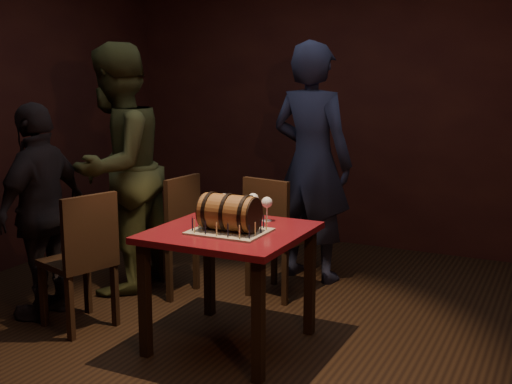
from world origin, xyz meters
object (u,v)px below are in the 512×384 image
pub_table (230,247)px  wine_glass_mid (253,200)px  pint_of_ale (226,208)px  person_left_front (42,211)px  chair_back (274,231)px  person_back (312,163)px  wine_glass_left (224,200)px  wine_glass_right (267,203)px  chair_left_rear (173,228)px  chair_left_front (83,254)px  person_left_rear (117,169)px  barrel_cake (229,213)px

pub_table → wine_glass_mid: wine_glass_mid is taller
pub_table → pint_of_ale: (-0.16, 0.23, 0.18)m
wine_glass_mid → person_left_front: (-1.38, -0.51, -0.11)m
pint_of_ale → person_left_front: size_ratio=0.10×
chair_back → person_back: person_back is taller
wine_glass_left → chair_back: size_ratio=0.17×
wine_glass_right → chair_left_rear: bearing=160.4°
chair_left_front → person_left_front: size_ratio=0.62×
pub_table → wine_glass_right: bearing=70.3°
person_back → person_left_front: 2.12m
pub_table → person_left_rear: size_ratio=0.47×
barrel_cake → pint_of_ale: bearing=122.7°
wine_glass_mid → pint_of_ale: size_ratio=1.07×
pub_table → person_left_front: size_ratio=0.60×
pub_table → wine_glass_left: bearing=125.8°
wine_glass_right → barrel_cake: bearing=-101.8°
barrel_cake → chair_back: barrel_cake is taller
wine_glass_left → person_left_rear: bearing=165.6°
person_left_front → chair_left_rear: bearing=137.9°
chair_left_rear → person_back: person_back is taller
barrel_cake → person_back: bearing=93.1°
pub_table → wine_glass_left: 0.41m
pub_table → wine_glass_mid: size_ratio=5.59×
pub_table → person_left_rear: person_left_rear is taller
chair_left_rear → pint_of_ale: bearing=-30.5°
wine_glass_mid → wine_glass_right: (0.14, -0.07, 0.00)m
wine_glass_mid → pint_of_ale: wine_glass_mid is taller
pub_table → pint_of_ale: 0.34m
barrel_cake → chair_left_rear: (-0.89, 0.71, -0.35)m
pub_table → chair_left_rear: bearing=143.1°
wine_glass_left → chair_left_rear: chair_left_rear is taller
wine_glass_left → chair_left_front: size_ratio=0.17×
wine_glass_left → person_left_front: (-1.21, -0.41, -0.11)m
wine_glass_left → wine_glass_mid: 0.20m
pub_table → person_left_front: bearing=-174.3°
person_back → chair_back: bearing=91.5°
wine_glass_right → person_left_rear: (-1.41, 0.26, 0.09)m
wine_glass_mid → person_left_rear: bearing=171.7°
barrel_cake → wine_glass_mid: bearing=97.8°
chair_left_front → barrel_cake: bearing=8.5°
chair_left_rear → person_left_front: (-0.55, -0.78, 0.23)m
chair_back → chair_left_front: same height
pub_table → chair_left_front: bearing=-167.5°
wine_glass_left → chair_left_rear: (-0.66, 0.37, -0.35)m
person_back → chair_left_front: bearing=70.0°
chair_left_front → person_back: 1.99m
pub_table → wine_glass_right: (0.11, 0.30, 0.23)m
wine_glass_mid → chair_back: (-0.10, 0.53, -0.34)m
wine_glass_right → person_back: (-0.16, 1.18, 0.11)m
wine_glass_right → chair_back: bearing=111.0°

